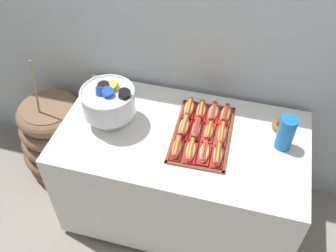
{
  "coord_description": "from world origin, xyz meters",
  "views": [
    {
      "loc": [
        0.32,
        -1.49,
        2.39
      ],
      "look_at": [
        -0.1,
        0.04,
        0.79
      ],
      "focal_mm": 40.64,
      "sensor_mm": 36.0,
      "label": 1
    }
  ],
  "objects_px": {
    "hot_dog_10": "(213,113)",
    "cup_stack": "(286,133)",
    "hot_dog_3": "(218,155)",
    "hot_dog_11": "(225,115)",
    "floor_vase": "(57,138)",
    "hot_dog_0": "(177,148)",
    "serving_tray": "(202,134)",
    "hot_dog_9": "(201,111)",
    "hot_dog_1": "(191,151)",
    "punch_bowl": "(109,101)",
    "donut": "(281,126)",
    "hot_dog_7": "(222,134)",
    "hot_dog_8": "(189,109)",
    "hot_dog_5": "(196,130)",
    "hot_dog_4": "(183,127)",
    "buffet_table": "(181,174)",
    "hot_dog_2": "(204,153)",
    "hot_dog_6": "(209,132)"
  },
  "relations": [
    {
      "from": "hot_dog_3",
      "to": "hot_dog_11",
      "type": "xyz_separation_m",
      "value": [
        -0.01,
        0.33,
        -0.0
      ]
    },
    {
      "from": "serving_tray",
      "to": "hot_dog_9",
      "type": "bearing_deg",
      "value": 104.67
    },
    {
      "from": "serving_tray",
      "to": "hot_dog_7",
      "type": "height_order",
      "value": "hot_dog_7"
    },
    {
      "from": "hot_dog_5",
      "to": "hot_dog_4",
      "type": "bearing_deg",
      "value": -178.13
    },
    {
      "from": "floor_vase",
      "to": "hot_dog_9",
      "type": "relative_size",
      "value": 6.14
    },
    {
      "from": "punch_bowl",
      "to": "hot_dog_3",
      "type": "bearing_deg",
      "value": -10.85
    },
    {
      "from": "floor_vase",
      "to": "cup_stack",
      "type": "relative_size",
      "value": 5.01
    },
    {
      "from": "hot_dog_6",
      "to": "buffet_table",
      "type": "bearing_deg",
      "value": -166.13
    },
    {
      "from": "punch_bowl",
      "to": "cup_stack",
      "type": "relative_size",
      "value": 1.5
    },
    {
      "from": "hot_dog_3",
      "to": "hot_dog_5",
      "type": "distance_m",
      "value": 0.22
    },
    {
      "from": "hot_dog_4",
      "to": "hot_dog_10",
      "type": "bearing_deg",
      "value": 49.59
    },
    {
      "from": "buffet_table",
      "to": "hot_dog_8",
      "type": "bearing_deg",
      "value": 92.03
    },
    {
      "from": "hot_dog_1",
      "to": "hot_dog_10",
      "type": "height_order",
      "value": "hot_dog_10"
    },
    {
      "from": "hot_dog_8",
      "to": "donut",
      "type": "height_order",
      "value": "hot_dog_8"
    },
    {
      "from": "hot_dog_4",
      "to": "hot_dog_11",
      "type": "height_order",
      "value": "hot_dog_4"
    },
    {
      "from": "hot_dog_7",
      "to": "cup_stack",
      "type": "distance_m",
      "value": 0.35
    },
    {
      "from": "hot_dog_1",
      "to": "hot_dog_4",
      "type": "height_order",
      "value": "hot_dog_4"
    },
    {
      "from": "hot_dog_0",
      "to": "hot_dog_10",
      "type": "xyz_separation_m",
      "value": [
        0.14,
        0.33,
        -0.0
      ]
    },
    {
      "from": "serving_tray",
      "to": "cup_stack",
      "type": "xyz_separation_m",
      "value": [
        0.46,
        0.03,
        0.1
      ]
    },
    {
      "from": "hot_dog_0",
      "to": "punch_bowl",
      "type": "xyz_separation_m",
      "value": [
        -0.44,
        0.14,
        0.13
      ]
    },
    {
      "from": "hot_dog_1",
      "to": "hot_dog_10",
      "type": "distance_m",
      "value": 0.34
    },
    {
      "from": "donut",
      "to": "hot_dog_1",
      "type": "bearing_deg",
      "value": -144.11
    },
    {
      "from": "hot_dog_2",
      "to": "hot_dog_10",
      "type": "xyz_separation_m",
      "value": [
        -0.01,
        0.33,
        0.0
      ]
    },
    {
      "from": "hot_dog_5",
      "to": "hot_dog_8",
      "type": "xyz_separation_m",
      "value": [
        -0.08,
        0.16,
        0.0
      ]
    },
    {
      "from": "hot_dog_3",
      "to": "hot_dog_10",
      "type": "height_order",
      "value": "hot_dog_3"
    },
    {
      "from": "hot_dog_2",
      "to": "buffet_table",
      "type": "bearing_deg",
      "value": 140.15
    },
    {
      "from": "hot_dog_6",
      "to": "hot_dog_2",
      "type": "bearing_deg",
      "value": -88.13
    },
    {
      "from": "hot_dog_4",
      "to": "donut",
      "type": "distance_m",
      "value": 0.58
    },
    {
      "from": "floor_vase",
      "to": "hot_dog_6",
      "type": "height_order",
      "value": "floor_vase"
    },
    {
      "from": "hot_dog_1",
      "to": "serving_tray",
      "type": "bearing_deg",
      "value": 79.06
    },
    {
      "from": "hot_dog_6",
      "to": "cup_stack",
      "type": "bearing_deg",
      "value": 4.28
    },
    {
      "from": "floor_vase",
      "to": "hot_dog_0",
      "type": "height_order",
      "value": "floor_vase"
    },
    {
      "from": "buffet_table",
      "to": "punch_bowl",
      "type": "height_order",
      "value": "punch_bowl"
    },
    {
      "from": "hot_dog_4",
      "to": "donut",
      "type": "xyz_separation_m",
      "value": [
        0.55,
        0.18,
        -0.02
      ]
    },
    {
      "from": "hot_dog_7",
      "to": "hot_dog_10",
      "type": "relative_size",
      "value": 1.05
    },
    {
      "from": "hot_dog_5",
      "to": "cup_stack",
      "type": "relative_size",
      "value": 0.86
    },
    {
      "from": "hot_dog_5",
      "to": "donut",
      "type": "bearing_deg",
      "value": 20.36
    },
    {
      "from": "hot_dog_10",
      "to": "hot_dog_5",
      "type": "bearing_deg",
      "value": -112.58
    },
    {
      "from": "hot_dog_5",
      "to": "hot_dog_1",
      "type": "bearing_deg",
      "value": -88.13
    },
    {
      "from": "buffet_table",
      "to": "hot_dog_0",
      "type": "xyz_separation_m",
      "value": [
        0.0,
        -0.13,
        0.4
      ]
    },
    {
      "from": "hot_dog_3",
      "to": "hot_dog_10",
      "type": "relative_size",
      "value": 0.96
    },
    {
      "from": "floor_vase",
      "to": "serving_tray",
      "type": "relative_size",
      "value": 1.98
    },
    {
      "from": "hot_dog_10",
      "to": "cup_stack",
      "type": "relative_size",
      "value": 0.82
    },
    {
      "from": "serving_tray",
      "to": "hot_dog_10",
      "type": "relative_size",
      "value": 3.07
    },
    {
      "from": "hot_dog_0",
      "to": "hot_dog_9",
      "type": "distance_m",
      "value": 0.34
    },
    {
      "from": "buffet_table",
      "to": "hot_dog_9",
      "type": "bearing_deg",
      "value": 71.15
    },
    {
      "from": "hot_dog_10",
      "to": "punch_bowl",
      "type": "distance_m",
      "value": 0.63
    },
    {
      "from": "cup_stack",
      "to": "hot_dog_7",
      "type": "bearing_deg",
      "value": -175.2
    },
    {
      "from": "hot_dog_1",
      "to": "punch_bowl",
      "type": "xyz_separation_m",
      "value": [
        -0.52,
        0.13,
        0.14
      ]
    },
    {
      "from": "hot_dog_7",
      "to": "hot_dog_8",
      "type": "bearing_deg",
      "value": 145.61
    }
  ]
}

